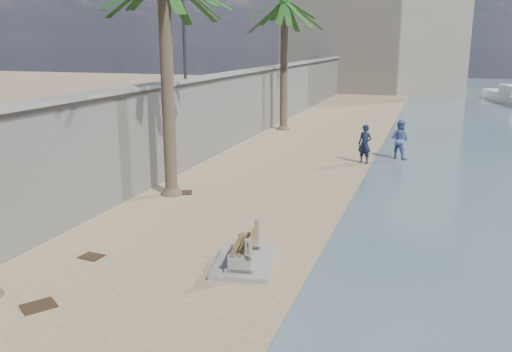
# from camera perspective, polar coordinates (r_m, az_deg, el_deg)

# --- Properties ---
(ground_plane) EXTENTS (140.00, 140.00, 0.00)m
(ground_plane) POSITION_cam_1_polar(r_m,az_deg,el_deg) (10.23, -10.09, -15.94)
(ground_plane) COLOR tan
(seawall) EXTENTS (0.45, 70.00, 3.50)m
(seawall) POSITION_cam_1_polar(r_m,az_deg,el_deg) (29.53, -0.74, 7.54)
(seawall) COLOR gray
(seawall) RESTS_ON ground_plane
(wall_cap) EXTENTS (0.80, 70.00, 0.12)m
(wall_cap) POSITION_cam_1_polar(r_m,az_deg,el_deg) (29.38, -0.75, 11.03)
(wall_cap) COLOR gray
(wall_cap) RESTS_ON seawall
(end_building) EXTENTS (18.00, 12.00, 14.00)m
(end_building) POSITION_cam_1_polar(r_m,az_deg,el_deg) (60.11, 12.67, 15.51)
(end_building) COLOR #B7AA93
(end_building) RESTS_ON ground_plane
(bench_far) EXTENTS (1.66, 2.15, 0.81)m
(bench_far) POSITION_cam_1_polar(r_m,az_deg,el_deg) (12.69, -1.23, -7.81)
(bench_far) COLOR gray
(bench_far) RESTS_ON ground_plane
(palm_back) EXTENTS (5.00, 5.00, 8.10)m
(palm_back) POSITION_cam_1_polar(r_m,az_deg,el_deg) (31.85, 3.06, 17.63)
(palm_back) COLOR brown
(palm_back) RESTS_ON ground_plane
(person_a) EXTENTS (0.81, 0.68, 1.90)m
(person_a) POSITION_cam_1_polar(r_m,az_deg,el_deg) (23.43, 11.40, 3.60)
(person_a) COLOR #131C36
(person_a) RESTS_ON ground_plane
(person_b) EXTENTS (1.14, 1.03, 1.93)m
(person_b) POSITION_cam_1_polar(r_m,az_deg,el_deg) (24.70, 14.89, 3.97)
(person_b) COLOR #5168A7
(person_b) RESTS_ON ground_plane
(yacht_far) EXTENTS (4.12, 9.04, 1.50)m
(yacht_far) POSITION_cam_1_polar(r_m,az_deg,el_deg) (51.63, 25.32, 7.43)
(yacht_far) COLOR silver
(yacht_far) RESTS_ON bay_water
(debris_b) EXTENTS (0.77, 0.80, 0.03)m
(debris_b) POSITION_cam_1_polar(r_m,az_deg,el_deg) (11.75, -21.92, -12.58)
(debris_b) COLOR #382616
(debris_b) RESTS_ON ground_plane
(debris_c) EXTENTS (0.86, 0.79, 0.03)m
(debris_c) POSITION_cam_1_polar(r_m,az_deg,el_deg) (18.79, -7.80, -1.74)
(debris_c) COLOR #382616
(debris_c) RESTS_ON ground_plane
(debris_d) EXTENTS (0.56, 0.47, 0.03)m
(debris_d) POSITION_cam_1_polar(r_m,az_deg,el_deg) (13.81, -16.92, -8.12)
(debris_d) COLOR #382616
(debris_d) RESTS_ON ground_plane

